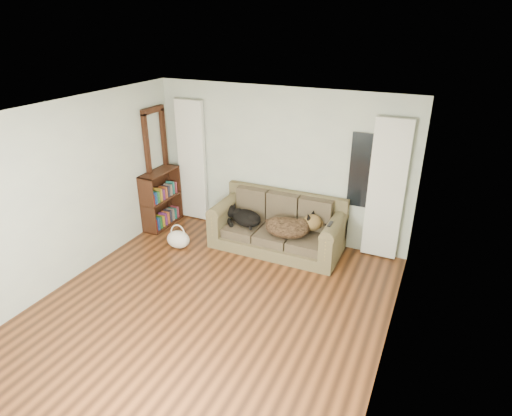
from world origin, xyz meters
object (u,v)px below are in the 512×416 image
at_px(bookshelf, 161,200).
at_px(sofa, 277,224).
at_px(dog_shepherd, 290,228).
at_px(tote_bag, 178,239).
at_px(dog_black_lab, 244,217).

bearing_deg(bookshelf, sofa, 1.52).
relative_size(dog_shepherd, tote_bag, 1.85).
relative_size(sofa, dog_black_lab, 3.65).
bearing_deg(bookshelf, tote_bag, -39.00).
height_order(dog_black_lab, tote_bag, dog_black_lab).
bearing_deg(tote_bag, sofa, 23.83).
bearing_deg(sofa, dog_black_lab, -176.79).
bearing_deg(dog_black_lab, dog_shepherd, 20.88).
distance_m(sofa, bookshelf, 2.28).
relative_size(dog_shepherd, bookshelf, 0.71).
height_order(sofa, bookshelf, bookshelf).
height_order(dog_shepherd, tote_bag, dog_shepherd).
bearing_deg(dog_shepherd, tote_bag, 9.84).
height_order(sofa, tote_bag, sofa).
relative_size(dog_black_lab, tote_bag, 1.44).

